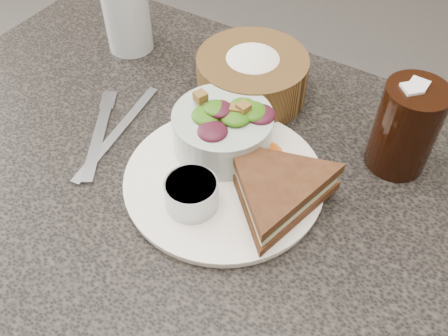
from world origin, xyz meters
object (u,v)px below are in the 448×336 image
sandwich (277,190)px  cola_glass (407,125)px  dressing_ramekin (192,194)px  dinner_plate (224,180)px  bread_basket (252,70)px  water_glass (127,17)px  dining_table (205,307)px  salad_bowl (223,125)px

sandwich → cola_glass: bearing=100.9°
dressing_ramekin → dinner_plate: bearing=79.6°
bread_basket → water_glass: size_ratio=1.45×
dressing_ramekin → bread_basket: bread_basket is taller
sandwich → water_glass: bearing=-161.6°
dressing_ramekin → bread_basket: 0.25m
dinner_plate → dining_table: bearing=-155.5°
cola_glass → bread_basket: bearing=174.8°
bread_basket → water_glass: bearing=178.5°
sandwich → bread_basket: (-0.14, 0.18, 0.01)m
cola_glass → water_glass: 0.49m
dinner_plate → sandwich: size_ratio=1.50×
dinner_plate → water_glass: (-0.31, 0.19, 0.05)m
dining_table → salad_bowl: bearing=88.7°
dinner_plate → cola_glass: 0.25m
bread_basket → sandwich: bearing=-53.0°
salad_bowl → cola_glass: cola_glass is taller
sandwich → bread_basket: size_ratio=1.03×
dining_table → water_glass: bearing=143.4°
bread_basket → salad_bowl: bearing=-78.4°
dressing_ramekin → cola_glass: 0.30m
dining_table → cola_glass: 0.53m
dressing_ramekin → cola_glass: (0.19, 0.22, 0.04)m
bread_basket → cola_glass: bearing=-5.2°
cola_glass → water_glass: (-0.49, 0.03, -0.01)m
dressing_ramekin → water_glass: water_glass is taller
dining_table → cola_glass: bearing=38.7°
sandwich → salad_bowl: 0.12m
dining_table → cola_glass: (0.22, 0.17, 0.45)m
sandwich → cola_glass: size_ratio=1.26×
salad_bowl → bread_basket: 0.13m
salad_bowl → water_glass: bearing=153.4°
salad_bowl → dressing_ramekin: bearing=-78.9°
cola_glass → water_glass: bearing=176.7°
cola_glass → salad_bowl: bearing=-153.3°
bread_basket → cola_glass: size_ratio=1.22×
dinner_plate → dressing_ramekin: (-0.01, -0.06, 0.03)m
dinner_plate → dressing_ramekin: dressing_ramekin is taller
salad_bowl → bread_basket: (-0.03, 0.13, -0.00)m
salad_bowl → cola_glass: (0.22, 0.11, 0.02)m
salad_bowl → dressing_ramekin: size_ratio=2.03×
sandwich → salad_bowl: salad_bowl is taller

